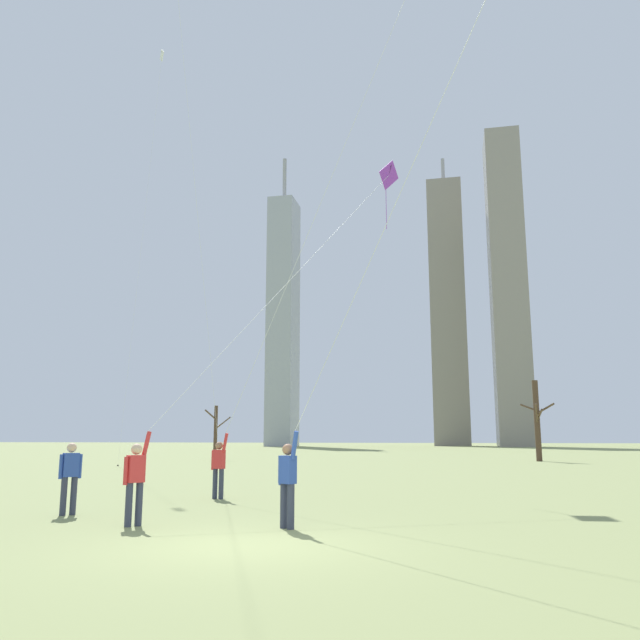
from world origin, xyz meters
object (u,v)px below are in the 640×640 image
at_px(kite_flyer_far_back_orange, 334,371).
at_px(distant_kite_drifting_right_white, 155,119).
at_px(bare_tree_center, 537,419).
at_px(bystander_strolling_midfield, 70,474).
at_px(kite_flyer_midfield_right_pink, 274,328).
at_px(bare_tree_far_right_edge, 216,431).
at_px(kite_flyer_midfield_left_purple, 219,378).

height_order(kite_flyer_far_back_orange, distant_kite_drifting_right_white, distant_kite_drifting_right_white).
bearing_deg(bare_tree_center, kite_flyer_far_back_orange, -101.84).
bearing_deg(bystander_strolling_midfield, kite_flyer_midfield_right_pink, 48.01).
relative_size(bystander_strolling_midfield, distant_kite_drifting_right_white, 0.06).
xyz_separation_m(bare_tree_center, bare_tree_far_right_edge, (-24.57, -2.20, -0.83)).
bearing_deg(bystander_strolling_midfield, distant_kite_drifting_right_white, 113.97).
xyz_separation_m(kite_flyer_far_back_orange, distant_kite_drifting_right_white, (-16.04, 23.05, 18.93)).
bearing_deg(distant_kite_drifting_right_white, bare_tree_center, 32.81).
height_order(kite_flyer_far_back_orange, bare_tree_far_right_edge, kite_flyer_far_back_orange).
bearing_deg(distant_kite_drifting_right_white, kite_flyer_midfield_left_purple, -58.12).
relative_size(kite_flyer_far_back_orange, bare_tree_center, 2.90).
bearing_deg(kite_flyer_far_back_orange, bare_tree_far_right_edge, 114.34).
bearing_deg(bystander_strolling_midfield, bare_tree_center, 68.48).
bearing_deg(kite_flyer_midfield_left_purple, bystander_strolling_midfield, -161.81).
height_order(kite_flyer_midfield_right_pink, bystander_strolling_midfield, kite_flyer_midfield_right_pink).
distance_m(distant_kite_drifting_right_white, bare_tree_center, 34.36).
bearing_deg(bare_tree_far_right_edge, bare_tree_center, 5.11).
xyz_separation_m(distant_kite_drifting_right_white, bare_tree_far_right_edge, (-0.43, 13.37, -19.69)).
xyz_separation_m(kite_flyer_midfield_right_pink, bystander_strolling_midfield, (-3.66, -4.06, -3.98)).
xyz_separation_m(kite_flyer_midfield_right_pink, kite_flyer_far_back_orange, (2.84, -5.66, -1.89)).
distance_m(kite_flyer_midfield_left_purple, bare_tree_center, 37.75).
height_order(kite_flyer_midfield_left_purple, distant_kite_drifting_right_white, distant_kite_drifting_right_white).
bearing_deg(bare_tree_center, kite_flyer_midfield_left_purple, -107.64).
relative_size(kite_flyer_midfield_left_purple, bare_tree_far_right_edge, 3.11).
xyz_separation_m(kite_flyer_midfield_left_purple, bare_tree_far_right_edge, (-13.13, 33.78, -0.91)).
bearing_deg(kite_flyer_far_back_orange, kite_flyer_midfield_right_pink, 116.64).
bearing_deg(bare_tree_far_right_edge, kite_flyer_midfield_left_purple, -68.76).
relative_size(kite_flyer_midfield_right_pink, bare_tree_far_right_edge, 4.74).
relative_size(kite_flyer_midfield_right_pink, bare_tree_center, 3.35).
relative_size(distant_kite_drifting_right_white, bare_tree_center, 4.43).
xyz_separation_m(kite_flyer_midfield_left_purple, bystander_strolling_midfield, (-3.16, -1.04, -2.24)).
relative_size(kite_flyer_midfield_left_purple, bare_tree_center, 2.20).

